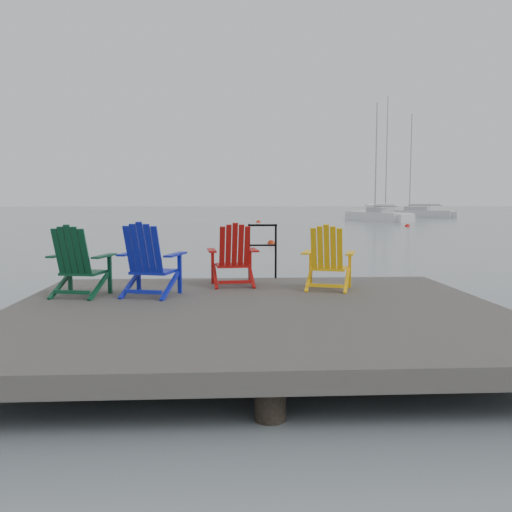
{
  "coord_description": "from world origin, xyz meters",
  "views": [
    {
      "loc": [
        -0.35,
        -6.43,
        1.77
      ],
      "look_at": [
        0.15,
        2.67,
        0.85
      ],
      "focal_mm": 38.0,
      "sensor_mm": 36.0,
      "label": 1
    }
  ],
  "objects": [
    {
      "name": "buoy_d",
      "position": [
        2.43,
        40.0,
        0.0
      ],
      "size": [
        0.38,
        0.38,
        0.38
      ],
      "primitive_type": "sphere",
      "color": "red",
      "rests_on": "ground"
    },
    {
      "name": "dock",
      "position": [
        0.0,
        0.0,
        0.35
      ],
      "size": [
        6.0,
        5.0,
        1.4
      ],
      "color": "#282623",
      "rests_on": "ground"
    },
    {
      "name": "buoy_b",
      "position": [
        -5.52,
        22.45,
        0.0
      ],
      "size": [
        0.37,
        0.37,
        0.37
      ],
      "primitive_type": "sphere",
      "color": "#BB110B",
      "rests_on": "ground"
    },
    {
      "name": "sailboat_near",
      "position": [
        13.55,
        42.63,
        0.36
      ],
      "size": [
        4.46,
        8.2,
        11.04
      ],
      "rotation": [
        0.0,
        0.0,
        0.32
      ],
      "color": "silver",
      "rests_on": "ground"
    },
    {
      "name": "chair_green",
      "position": [
        -2.32,
        0.86,
        0.98
      ],
      "size": [
        0.86,
        0.81,
        0.94
      ],
      "rotation": [
        0.0,
        0.0,
        -0.22
      ],
      "color": "#0B3F25",
      "rests_on": "dock"
    },
    {
      "name": "chair_blue",
      "position": [
        -1.38,
        0.82,
        0.99
      ],
      "size": [
        0.91,
        0.86,
        0.98
      ],
      "rotation": [
        0.0,
        0.0,
        -0.28
      ],
      "color": "#101AA6",
      "rests_on": "dock"
    },
    {
      "name": "buoy_c",
      "position": [
        12.57,
        31.46,
        0.0
      ],
      "size": [
        0.38,
        0.38,
        0.38
      ],
      "primitive_type": "sphere",
      "color": "red",
      "rests_on": "ground"
    },
    {
      "name": "ground",
      "position": [
        0.0,
        0.0,
        0.0
      ],
      "size": [
        400.0,
        400.0,
        0.0
      ],
      "primitive_type": "plane",
      "color": "slate",
      "rests_on": "ground"
    },
    {
      "name": "sailboat_far",
      "position": [
        20.73,
        53.51,
        0.36
      ],
      "size": [
        8.31,
        6.65,
        11.77
      ],
      "rotation": [
        0.0,
        0.0,
        0.97
      ],
      "color": "silver",
      "rests_on": "ground"
    },
    {
      "name": "handrail",
      "position": [
        0.25,
        2.45,
        1.04
      ],
      "size": [
        0.48,
        0.04,
        0.9
      ],
      "color": "black",
      "rests_on": "dock"
    },
    {
      "name": "chair_red",
      "position": [
        -0.24,
        1.64,
        0.97
      ],
      "size": [
        0.79,
        0.74,
        0.93
      ],
      "rotation": [
        0.0,
        0.0,
        0.09
      ],
      "color": "#A20E0B",
      "rests_on": "dock"
    },
    {
      "name": "chair_yellow",
      "position": [
        1.11,
        1.21,
        0.96
      ],
      "size": [
        0.87,
        0.82,
        0.92
      ],
      "rotation": [
        0.0,
        0.0,
        -0.3
      ],
      "color": "yellow",
      "rests_on": "dock"
    },
    {
      "name": "sailboat_mid",
      "position": [
        17.48,
        54.38,
        0.35
      ],
      "size": [
        9.22,
        8.88,
        13.8
      ],
      "rotation": [
        0.0,
        0.0,
        -0.82
      ],
      "color": "white",
      "rests_on": "ground"
    },
    {
      "name": "buoy_a",
      "position": [
        1.55,
        16.3,
        0.0
      ],
      "size": [
        0.31,
        0.31,
        0.31
      ],
      "primitive_type": "sphere",
      "color": "#B9260A",
      "rests_on": "ground"
    }
  ]
}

